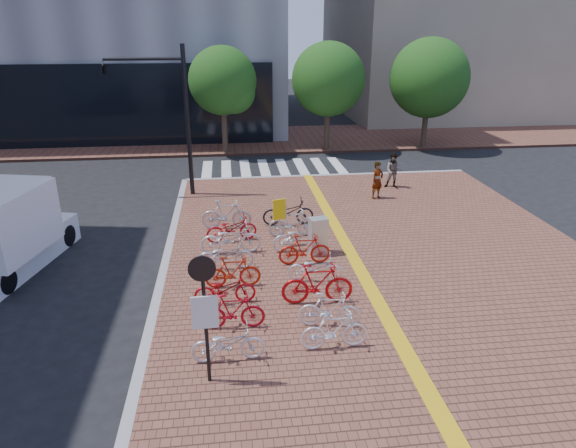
{
  "coord_description": "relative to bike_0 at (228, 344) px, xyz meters",
  "views": [
    {
      "loc": [
        -1.87,
        -12.26,
        7.21
      ],
      "look_at": [
        -0.09,
        2.67,
        1.3
      ],
      "focal_mm": 32.0,
      "sensor_mm": 36.0,
      "label": 1
    }
  ],
  "objects": [
    {
      "name": "far_sidewalk",
      "position": [
        2.06,
        23.57,
        -0.51
      ],
      "size": [
        70.0,
        8.0,
        0.15
      ],
      "primitive_type": "cube",
      "color": "brown",
      "rests_on": "ground"
    },
    {
      "name": "bike_5",
      "position": [
        0.15,
        5.78,
        0.08
      ],
      "size": [
        1.99,
        0.75,
        1.03
      ],
      "primitive_type": "imported",
      "rotation": [
        0.0,
        0.0,
        1.6
      ],
      "color": "white",
      "rests_on": "sidewalk"
    },
    {
      "name": "pedestrian_a",
      "position": [
        6.47,
        10.73,
        0.37
      ],
      "size": [
        0.69,
        0.6,
        1.6
      ],
      "primitive_type": "imported",
      "rotation": [
        0.0,
        0.0,
        0.47
      ],
      "color": "gray",
      "rests_on": "sidewalk"
    },
    {
      "name": "bike_2",
      "position": [
        -0.05,
        2.53,
        -0.0
      ],
      "size": [
        1.68,
        0.69,
        0.86
      ],
      "primitive_type": "imported",
      "rotation": [
        0.0,
        0.0,
        1.64
      ],
      "color": "red",
      "rests_on": "sidewalk"
    },
    {
      "name": "street_trees",
      "position": [
        7.1,
        20.02,
        3.52
      ],
      "size": [
        16.2,
        4.6,
        6.35
      ],
      "color": "#38281E",
      "rests_on": "far_sidewalk"
    },
    {
      "name": "tactile_strip",
      "position": [
        4.06,
        -2.43,
        -0.43
      ],
      "size": [
        0.4,
        34.0,
        0.01
      ],
      "primitive_type": "cube",
      "color": "gold",
      "rests_on": "sidewalk"
    },
    {
      "name": "bike_15",
      "position": [
        2.32,
        8.09,
        0.07
      ],
      "size": [
        1.91,
        0.68,
        1.0
      ],
      "primitive_type": "imported",
      "rotation": [
        0.0,
        0.0,
        1.58
      ],
      "color": "black",
      "rests_on": "sidewalk"
    },
    {
      "name": "bike_1",
      "position": [
        0.14,
        1.29,
        0.04
      ],
      "size": [
        1.58,
        0.49,
        0.94
      ],
      "primitive_type": "imported",
      "rotation": [
        0.0,
        0.0,
        1.54
      ],
      "color": "#B40C1B",
      "rests_on": "sidewalk"
    },
    {
      "name": "bike_11",
      "position": [
        2.56,
        3.51,
        -0.01
      ],
      "size": [
        1.66,
        0.78,
        0.84
      ],
      "primitive_type": "imported",
      "rotation": [
        0.0,
        0.0,
        1.43
      ],
      "color": "white",
      "rests_on": "sidewalk"
    },
    {
      "name": "bike_13",
      "position": [
        2.38,
        5.77,
        0.03
      ],
      "size": [
        1.82,
        0.84,
        0.92
      ],
      "primitive_type": "imported",
      "rotation": [
        0.0,
        0.0,
        1.71
      ],
      "color": "silver",
      "rests_on": "sidewalk"
    },
    {
      "name": "bike_12",
      "position": [
        2.42,
        4.68,
        0.06
      ],
      "size": [
        1.64,
        0.49,
        0.98
      ],
      "primitive_type": "imported",
      "rotation": [
        0.0,
        0.0,
        1.59
      ],
      "color": "#B81C0D",
      "rests_on": "sidewalk"
    },
    {
      "name": "bike_14",
      "position": [
        2.31,
        6.97,
        0.07
      ],
      "size": [
        1.69,
        0.5,
        1.01
      ],
      "primitive_type": "imported",
      "rotation": [
        0.0,
        0.0,
        1.56
      ],
      "color": "silver",
      "rests_on": "sidewalk"
    },
    {
      "name": "bike_6",
      "position": [
        0.19,
        6.79,
        0.03
      ],
      "size": [
        1.84,
        0.92,
        0.92
      ],
      "primitive_type": "imported",
      "rotation": [
        0.0,
        0.0,
        1.75
      ],
      "color": "#B40C18",
      "rests_on": "sidewalk"
    },
    {
      "name": "notice_sign",
      "position": [
        -0.41,
        -0.69,
        1.41
      ],
      "size": [
        0.54,
        0.13,
        2.93
      ],
      "color": "black",
      "rests_on": "sidewalk"
    },
    {
      "name": "traffic_light_pole",
      "position": [
        -2.89,
        12.29,
        3.91
      ],
      "size": [
        3.38,
        1.3,
        6.29
      ],
      "color": "black",
      "rests_on": "sidewalk"
    },
    {
      "name": "crosswalk",
      "position": [
        2.56,
        16.57,
        -0.58
      ],
      "size": [
        7.5,
        4.0,
        0.01
      ],
      "color": "silver",
      "rests_on": "ground"
    },
    {
      "name": "ground",
      "position": [
        2.06,
        2.57,
        -0.58
      ],
      "size": [
        120.0,
        120.0,
        0.0
      ],
      "primitive_type": "plane",
      "color": "black",
      "rests_on": "ground"
    },
    {
      "name": "bike_10",
      "position": [
        2.4,
        2.26,
        0.15
      ],
      "size": [
        1.94,
        0.6,
        1.16
      ],
      "primitive_type": "imported",
      "rotation": [
        0.0,
        0.0,
        1.54
      ],
      "color": "red",
      "rests_on": "sidewalk"
    },
    {
      "name": "bike_7",
      "position": [
        0.03,
        7.96,
        0.11
      ],
      "size": [
        1.85,
        0.64,
        1.09
      ],
      "primitive_type": "imported",
      "rotation": [
        0.0,
        0.0,
        1.5
      ],
      "color": "#BCBCC1",
      "rests_on": "sidewalk"
    },
    {
      "name": "yellow_sign",
      "position": [
        1.81,
        6.25,
        0.7
      ],
      "size": [
        0.44,
        0.17,
        1.64
      ],
      "color": "#B7B7BC",
      "rests_on": "sidewalk"
    },
    {
      "name": "kerb_north",
      "position": [
        5.06,
        14.57,
        -0.51
      ],
      "size": [
        14.0,
        0.25,
        0.15
      ],
      "primitive_type": "cube",
      "color": "gray",
      "rests_on": "ground"
    },
    {
      "name": "utility_box",
      "position": [
        2.97,
        5.39,
        0.19
      ],
      "size": [
        0.63,
        0.51,
        1.24
      ],
      "primitive_type": "cube",
      "rotation": [
        0.0,
        0.0,
        0.18
      ],
      "color": "silver",
      "rests_on": "sidewalk"
    },
    {
      "name": "bike_0",
      "position": [
        0.0,
        0.0,
        0.0
      ],
      "size": [
        1.66,
        0.61,
        0.87
      ],
      "primitive_type": "imported",
      "rotation": [
        0.0,
        0.0,
        1.59
      ],
      "color": "white",
      "rests_on": "sidewalk"
    },
    {
      "name": "pedestrian_b",
      "position": [
        7.63,
        12.14,
        0.36
      ],
      "size": [
        0.93,
        0.83,
        1.58
      ],
      "primitive_type": "imported",
      "rotation": [
        0.0,
        0.0,
        -0.36
      ],
      "color": "#515A67",
      "rests_on": "sidewalk"
    },
    {
      "name": "sidewalk",
      "position": [
        5.06,
        -2.43,
        -0.51
      ],
      "size": [
        14.0,
        34.0,
        0.15
      ],
      "primitive_type": "cube",
      "color": "brown",
      "rests_on": "ground"
    },
    {
      "name": "bike_9",
      "position": [
        2.5,
        1.09,
        0.03
      ],
      "size": [
        1.61,
        0.72,
        0.94
      ],
      "primitive_type": "imported",
      "rotation": [
        0.0,
        0.0,
        1.39
      ],
      "color": "white",
      "rests_on": "sidewalk"
    },
    {
      "name": "bike_8",
      "position": [
        2.44,
        0.17,
        0.05
      ],
      "size": [
        1.62,
        0.5,
        0.96
      ],
      "primitive_type": "imported",
      "rotation": [
        0.0,
        0.0,
        1.6
      ],
      "color": "white",
      "rests_on": "sidewalk"
    },
    {
      "name": "box_truck",
      "position": [
        -6.75,
        5.87,
        0.71
      ],
      "size": [
        3.1,
        5.1,
        2.75
      ],
      "color": "white",
      "rests_on": "ground"
    },
    {
      "name": "bike_4",
      "position": [
        -0.03,
        4.63,
        0.02
      ],
      "size": [
        1.74,
        0.63,
        0.91
      ],
      "primitive_type": "imported",
      "rotation": [
        0.0,
        0.0,
        1.58
      ],
      "color": "silver",
      "rests_on": "sidewalk"
    },
    {
      "name": "bike_3",
      "position": [
        0.18,
        3.44,
        0.04
      ],
      "size": [
        1.6,
        0.51,
        0.95
      ],
      "primitive_type": "imported",
      "rotation": [
        0.0,
        0.0,
        1.61
      ],
      "color": "red",
      "rests_on": "sidewalk"
    }
  ]
}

